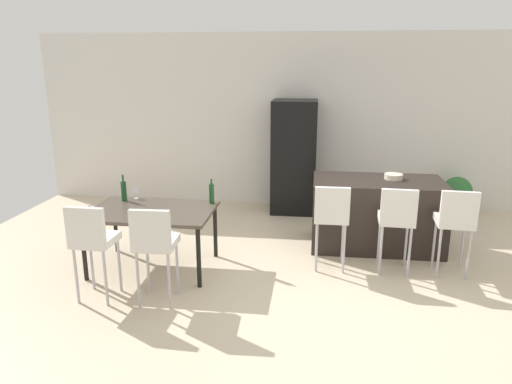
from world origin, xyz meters
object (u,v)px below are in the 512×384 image
at_px(wine_glass_left, 136,189).
at_px(wine_glass_right, 90,206).
at_px(wine_bottle_end, 212,193).
at_px(wine_bottle_middle, 124,191).
at_px(dining_table, 152,214).
at_px(refrigerator, 294,157).
at_px(bar_chair_middle, 397,217).
at_px(dining_chair_far, 154,240).
at_px(fruit_bowl, 394,177).
at_px(kitchen_island, 376,213).
at_px(bar_chair_left, 331,214).
at_px(bar_chair_right, 456,219).
at_px(dining_chair_near, 92,237).
at_px(potted_plant, 457,193).

height_order(wine_glass_left, wine_glass_right, same).
relative_size(wine_bottle_end, wine_bottle_middle, 0.93).
relative_size(dining_table, refrigerator, 0.79).
height_order(wine_bottle_end, wine_glass_right, wine_bottle_end).
bearing_deg(bar_chair_middle, dining_chair_far, -156.71).
bearing_deg(dining_table, fruit_bowl, 21.52).
bearing_deg(wine_glass_right, kitchen_island, 23.24).
bearing_deg(bar_chair_left, dining_table, -173.63).
distance_m(kitchen_island, wine_glass_right, 3.63).
bearing_deg(dining_chair_far, wine_glass_right, 151.26).
xyz_separation_m(dining_table, refrigerator, (1.55, 2.52, 0.24)).
relative_size(bar_chair_right, fruit_bowl, 4.40).
height_order(dining_chair_near, wine_bottle_middle, wine_bottle_middle).
relative_size(dining_chair_near, wine_glass_left, 6.03).
relative_size(kitchen_island, wine_bottle_end, 5.48).
bearing_deg(refrigerator, dining_chair_near, -119.09).
relative_size(wine_glass_right, refrigerator, 0.09).
bearing_deg(kitchen_island, dining_chair_near, -147.84).
bearing_deg(bar_chair_right, refrigerator, 130.57).
height_order(wine_bottle_middle, fruit_bowl, wine_bottle_middle).
bearing_deg(bar_chair_right, dining_chair_far, -161.10).
bearing_deg(fruit_bowl, wine_glass_left, -167.51).
distance_m(bar_chair_left, bar_chair_middle, 0.75).
relative_size(bar_chair_left, dining_table, 0.72).
height_order(kitchen_island, dining_chair_far, dining_chair_far).
xyz_separation_m(dining_chair_near, wine_glass_right, (-0.26, 0.50, 0.17)).
distance_m(dining_chair_near, fruit_bowl, 3.84).
bearing_deg(dining_chair_near, refrigerator, 60.91).
bearing_deg(wine_glass_left, wine_glass_right, -106.44).
height_order(bar_chair_middle, refrigerator, refrigerator).
bearing_deg(bar_chair_left, dining_chair_near, -155.93).
relative_size(dining_table, dining_chair_near, 1.38).
bearing_deg(fruit_bowl, potted_plant, 47.72).
bearing_deg(potted_plant, bar_chair_right, -106.19).
height_order(wine_bottle_end, refrigerator, refrigerator).
distance_m(wine_bottle_end, fruit_bowl, 2.43).
relative_size(wine_glass_left, wine_glass_right, 1.00).
height_order(dining_table, wine_glass_right, wine_glass_right).
xyz_separation_m(bar_chair_left, wine_glass_right, (-2.69, -0.59, 0.17)).
bearing_deg(wine_glass_right, bar_chair_left, 12.30).
xyz_separation_m(wine_bottle_end, wine_glass_right, (-1.23, -0.70, -0.00)).
xyz_separation_m(kitchen_island, wine_bottle_middle, (-3.20, -0.76, 0.41)).
height_order(bar_chair_left, fruit_bowl, bar_chair_left).
xyz_separation_m(wine_glass_left, wine_glass_right, (-0.23, -0.78, 0.00)).
bearing_deg(kitchen_island, dining_table, -158.57).
distance_m(kitchen_island, bar_chair_middle, 0.88).
xyz_separation_m(wine_bottle_end, fruit_bowl, (2.28, 0.81, 0.09)).
height_order(dining_table, potted_plant, dining_table).
distance_m(bar_chair_right, dining_table, 3.51).
relative_size(bar_chair_left, wine_glass_left, 6.03).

